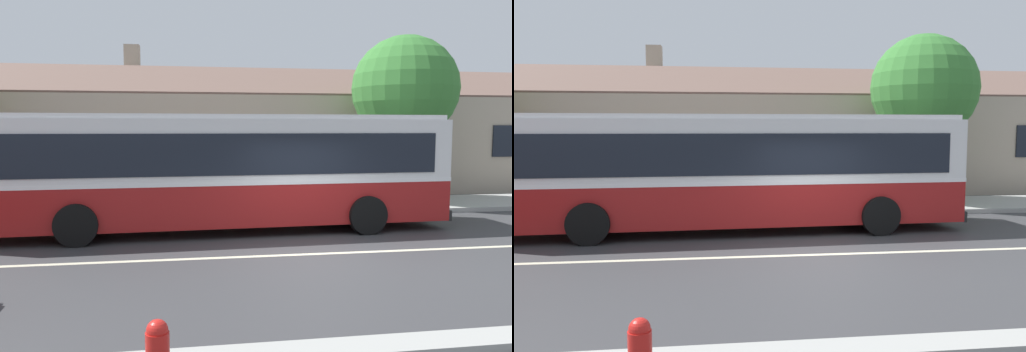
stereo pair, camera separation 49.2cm
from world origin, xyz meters
TOP-DOWN VIEW (x-y plane):
  - ground_plane at (0.00, 0.00)m, footprint 300.00×300.00m
  - sidewalk_far at (0.00, 6.00)m, footprint 60.00×3.00m
  - curb_near at (0.00, -4.75)m, footprint 60.00×0.50m
  - lane_divider_stripe at (0.00, 0.00)m, footprint 60.00×0.16m
  - community_building at (1.78, 13.01)m, footprint 25.34×8.83m
  - transit_bus at (-2.00, 2.90)m, footprint 12.36×3.06m
  - bench_down_street at (-5.63, 5.50)m, footprint 1.83×0.51m
  - street_tree_primary at (5.06, 6.73)m, footprint 3.75×3.75m
  - bus_stop_sign at (3.52, 4.99)m, footprint 0.36×0.07m

SIDE VIEW (x-z plane):
  - ground_plane at x=0.00m, z-range 0.00..0.00m
  - lane_divider_stripe at x=0.00m, z-range 0.00..0.01m
  - curb_near at x=0.00m, z-range 0.00..0.12m
  - sidewalk_far at x=0.00m, z-range 0.00..0.15m
  - bench_down_street at x=-5.63m, z-range 0.11..1.05m
  - bus_stop_sign at x=3.52m, z-range 0.44..2.84m
  - transit_bus at x=-2.00m, z-range 0.12..3.18m
  - community_building at x=1.78m, z-range -1.17..5.39m
  - street_tree_primary at x=5.06m, z-range 1.11..7.12m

